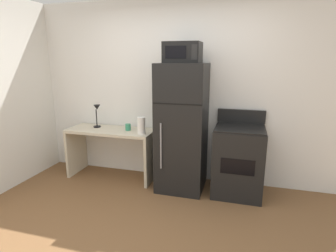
{
  "coord_description": "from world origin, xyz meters",
  "views": [
    {
      "loc": [
        0.93,
        -2.17,
        1.77
      ],
      "look_at": [
        0.0,
        1.1,
        0.93
      ],
      "focal_mm": 29.01,
      "sensor_mm": 36.0,
      "label": 1
    }
  ],
  "objects_px": {
    "microwave": "(183,52)",
    "oven_range": "(238,160)",
    "desk_lamp": "(97,112)",
    "coffee_mug": "(128,127)",
    "refrigerator": "(182,128)",
    "paper_towel_roll": "(141,126)",
    "desk": "(112,143)"
  },
  "relations": [
    {
      "from": "desk",
      "to": "desk_lamp",
      "type": "height_order",
      "value": "desk_lamp"
    },
    {
      "from": "coffee_mug",
      "to": "refrigerator",
      "type": "height_order",
      "value": "refrigerator"
    },
    {
      "from": "microwave",
      "to": "oven_range",
      "type": "distance_m",
      "value": 1.58
    },
    {
      "from": "paper_towel_roll",
      "to": "desk",
      "type": "bearing_deg",
      "value": 167.49
    },
    {
      "from": "paper_towel_roll",
      "to": "oven_range",
      "type": "relative_size",
      "value": 0.22
    },
    {
      "from": "desk",
      "to": "desk_lamp",
      "type": "xyz_separation_m",
      "value": [
        -0.25,
        0.05,
        0.46
      ]
    },
    {
      "from": "desk",
      "to": "paper_towel_roll",
      "type": "xyz_separation_m",
      "value": [
        0.53,
        -0.12,
        0.34
      ]
    },
    {
      "from": "desk_lamp",
      "to": "oven_range",
      "type": "relative_size",
      "value": 0.32
    },
    {
      "from": "desk",
      "to": "coffee_mug",
      "type": "height_order",
      "value": "coffee_mug"
    },
    {
      "from": "desk_lamp",
      "to": "coffee_mug",
      "type": "relative_size",
      "value": 3.72
    },
    {
      "from": "paper_towel_roll",
      "to": "oven_range",
      "type": "distance_m",
      "value": 1.39
    },
    {
      "from": "desk_lamp",
      "to": "paper_towel_roll",
      "type": "height_order",
      "value": "desk_lamp"
    },
    {
      "from": "refrigerator",
      "to": "desk_lamp",
      "type": "bearing_deg",
      "value": 175.3
    },
    {
      "from": "desk_lamp",
      "to": "coffee_mug",
      "type": "xyz_separation_m",
      "value": [
        0.52,
        -0.03,
        -0.19
      ]
    },
    {
      "from": "desk_lamp",
      "to": "oven_range",
      "type": "xyz_separation_m",
      "value": [
        2.11,
        -0.09,
        -0.52
      ]
    },
    {
      "from": "refrigerator",
      "to": "oven_range",
      "type": "height_order",
      "value": "refrigerator"
    },
    {
      "from": "paper_towel_roll",
      "to": "refrigerator",
      "type": "bearing_deg",
      "value": 6.12
    },
    {
      "from": "coffee_mug",
      "to": "refrigerator",
      "type": "distance_m",
      "value": 0.84
    },
    {
      "from": "desk_lamp",
      "to": "paper_towel_roll",
      "type": "xyz_separation_m",
      "value": [
        0.78,
        -0.17,
        -0.12
      ]
    },
    {
      "from": "coffee_mug",
      "to": "microwave",
      "type": "relative_size",
      "value": 0.21
    },
    {
      "from": "desk",
      "to": "microwave",
      "type": "relative_size",
      "value": 2.82
    },
    {
      "from": "desk",
      "to": "oven_range",
      "type": "bearing_deg",
      "value": -1.12
    },
    {
      "from": "coffee_mug",
      "to": "paper_towel_roll",
      "type": "relative_size",
      "value": 0.4
    },
    {
      "from": "paper_towel_roll",
      "to": "oven_range",
      "type": "xyz_separation_m",
      "value": [
        1.33,
        0.08,
        -0.4
      ]
    },
    {
      "from": "coffee_mug",
      "to": "paper_towel_roll",
      "type": "bearing_deg",
      "value": -27.99
    },
    {
      "from": "refrigerator",
      "to": "oven_range",
      "type": "relative_size",
      "value": 1.57
    },
    {
      "from": "desk_lamp",
      "to": "oven_range",
      "type": "distance_m",
      "value": 2.18
    },
    {
      "from": "desk_lamp",
      "to": "oven_range",
      "type": "bearing_deg",
      "value": -2.44
    },
    {
      "from": "microwave",
      "to": "coffee_mug",
      "type": "bearing_deg",
      "value": 173.04
    },
    {
      "from": "coffee_mug",
      "to": "refrigerator",
      "type": "bearing_deg",
      "value": -5.52
    },
    {
      "from": "desk_lamp",
      "to": "oven_range",
      "type": "height_order",
      "value": "desk_lamp"
    },
    {
      "from": "refrigerator",
      "to": "oven_range",
      "type": "distance_m",
      "value": 0.86
    }
  ]
}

